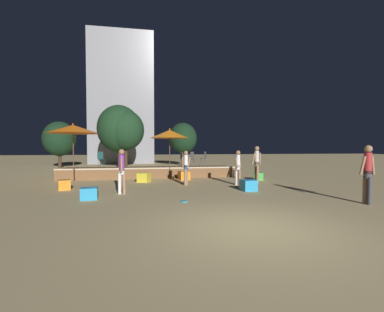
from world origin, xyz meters
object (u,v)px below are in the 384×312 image
at_px(patio_umbrella_1, 170,134).
at_px(person_1, 257,162).
at_px(cube_seat_1, 184,176).
at_px(person_3, 368,171).
at_px(cube_seat_5, 64,185).
at_px(background_tree_1, 126,130).
at_px(person_4, 238,167).
at_px(frisbee_disc, 184,201).
at_px(cube_seat_0, 248,185).
at_px(bistro_chair_2, 204,157).
at_px(background_tree_2, 183,138).
at_px(background_tree_3, 119,129).
at_px(bistro_chair_1, 183,157).
at_px(bistro_chair_0, 101,157).
at_px(patio_umbrella_0, 73,129).
at_px(cube_seat_4, 144,177).
at_px(cube_seat_2, 89,193).
at_px(background_tree_0, 59,139).
at_px(person_0, 186,167).
at_px(cube_seat_3, 258,176).
at_px(bistro_chair_3, 193,158).
at_px(person_2, 122,170).

relative_size(patio_umbrella_1, person_1, 1.55).
relative_size(cube_seat_1, person_3, 0.34).
bearing_deg(person_3, cube_seat_5, 66.14).
xyz_separation_m(patio_umbrella_1, background_tree_1, (-3.14, 8.26, 0.74)).
height_order(cube_seat_5, person_1, person_1).
relative_size(person_4, frisbee_disc, 6.92).
bearing_deg(patio_umbrella_1, cube_seat_0, -59.52).
distance_m(person_1, bistro_chair_2, 4.59).
bearing_deg(background_tree_2, background_tree_3, -165.88).
distance_m(patio_umbrella_1, background_tree_2, 10.43).
relative_size(patio_umbrella_1, bistro_chair_1, 3.22).
distance_m(person_1, bistro_chair_1, 5.19).
xyz_separation_m(person_1, bistro_chair_0, (-8.31, 4.34, 0.13)).
relative_size(patio_umbrella_0, bistro_chair_0, 3.42).
height_order(cube_seat_4, person_1, person_1).
distance_m(cube_seat_4, background_tree_1, 10.29).
distance_m(cube_seat_5, background_tree_1, 12.12).
bearing_deg(background_tree_3, background_tree_1, -36.45).
xyz_separation_m(bistro_chair_2, frisbee_disc, (-2.50, -8.14, -1.16)).
height_order(cube_seat_2, person_4, person_4).
distance_m(patio_umbrella_1, cube_seat_4, 3.10).
bearing_deg(background_tree_3, bistro_chair_1, -57.41).
bearing_deg(background_tree_0, bistro_chair_1, -38.76).
height_order(patio_umbrella_0, cube_seat_2, patio_umbrella_0).
height_order(cube_seat_4, background_tree_2, background_tree_2).
bearing_deg(person_1, cube_seat_4, -106.51).
bearing_deg(background_tree_1, person_4, -62.20).
bearing_deg(person_0, person_4, -68.74).
height_order(cube_seat_3, cube_seat_5, same).
xyz_separation_m(cube_seat_4, person_4, (4.42, -1.91, 0.65)).
distance_m(patio_umbrella_1, bistro_chair_0, 4.66).
distance_m(person_0, background_tree_1, 11.95).
bearing_deg(person_0, person_1, -55.11).
bearing_deg(bistro_chair_3, person_0, -153.77).
height_order(cube_seat_1, bistro_chair_3, bistro_chair_3).
bearing_deg(person_4, frisbee_disc, 98.57).
relative_size(cube_seat_5, person_4, 0.36).
height_order(cube_seat_2, cube_seat_5, cube_seat_5).
distance_m(cube_seat_2, background_tree_1, 14.19).
bearing_deg(person_2, cube_seat_4, 74.38).
height_order(cube_seat_3, cube_seat_4, cube_seat_4).
bearing_deg(background_tree_1, person_2, -86.11).
height_order(cube_seat_2, background_tree_0, background_tree_0).
bearing_deg(bistro_chair_3, cube_seat_3, -82.17).
bearing_deg(cube_seat_1, background_tree_0, 133.43).
relative_size(cube_seat_5, bistro_chair_3, 0.66).
height_order(cube_seat_1, background_tree_1, background_tree_1).
distance_m(frisbee_disc, background_tree_0, 18.30).
relative_size(cube_seat_0, background_tree_3, 0.11).
distance_m(cube_seat_0, bistro_chair_3, 5.66).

